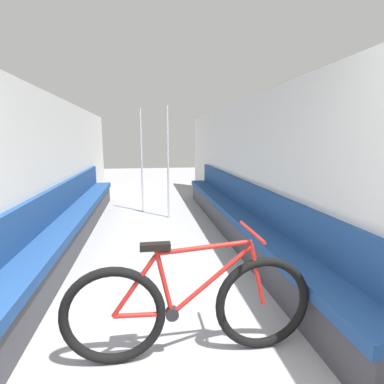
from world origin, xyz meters
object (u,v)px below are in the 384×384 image
at_px(bench_seat_row_left, 70,224).
at_px(bench_seat_row_right, 236,218).
at_px(grab_pole_far, 142,163).
at_px(bicycle, 191,307).
at_px(grab_pole_near, 168,165).

xyz_separation_m(bench_seat_row_left, bench_seat_row_right, (2.48, 0.00, 0.00)).
bearing_deg(bench_seat_row_right, grab_pole_far, 127.98).
height_order(bench_seat_row_right, bicycle, bicycle).
height_order(grab_pole_near, grab_pole_far, same).
bearing_deg(bicycle, grab_pole_far, 86.08).
height_order(bicycle, grab_pole_near, grab_pole_near).
relative_size(bicycle, grab_pole_near, 0.83).
distance_m(bicycle, grab_pole_near, 3.87).
distance_m(bench_seat_row_right, bicycle, 2.73).
distance_m(bench_seat_row_right, grab_pole_near, 1.78).
bearing_deg(bench_seat_row_right, bicycle, -113.68).
bearing_deg(grab_pole_far, bicycle, -85.23).
bearing_deg(grab_pole_near, grab_pole_far, 131.66).
relative_size(bench_seat_row_left, grab_pole_near, 2.97).
bearing_deg(bench_seat_row_left, grab_pole_far, 61.46).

